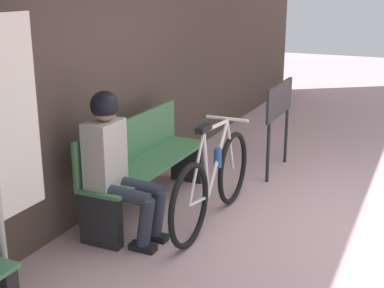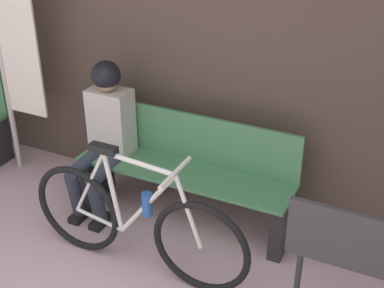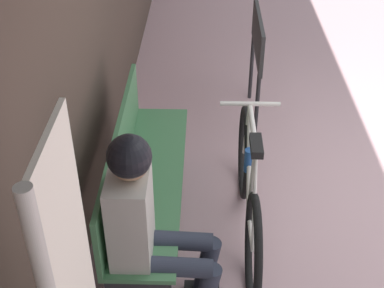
{
  "view_description": "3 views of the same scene",
  "coord_description": "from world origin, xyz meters",
  "px_view_note": "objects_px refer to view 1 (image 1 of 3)",
  "views": [
    {
      "loc": [
        -4.34,
        -0.34,
        2.05
      ],
      "look_at": [
        -0.02,
        1.63,
        0.62
      ],
      "focal_mm": 50.0,
      "sensor_mm": 36.0,
      "label": 1
    },
    {
      "loc": [
        1.39,
        -1.2,
        2.62
      ],
      "look_at": [
        -0.0,
        1.66,
        0.91
      ],
      "focal_mm": 50.0,
      "sensor_mm": 36.0,
      "label": 2
    },
    {
      "loc": [
        -3.0,
        1.62,
        2.71
      ],
      "look_at": [
        -0.25,
        1.7,
        0.76
      ],
      "focal_mm": 50.0,
      "sensor_mm": 36.0,
      "label": 3
    }
  ],
  "objects_px": {
    "person_seated": "(115,157)",
    "banner_pole": "(9,133)",
    "bicycle": "(213,182)",
    "park_bench_near": "(145,166)",
    "signboard": "(279,106)"
  },
  "relations": [
    {
      "from": "park_bench_near",
      "to": "bicycle",
      "type": "relative_size",
      "value": 1.03
    },
    {
      "from": "signboard",
      "to": "banner_pole",
      "type": "bearing_deg",
      "value": 164.37
    },
    {
      "from": "bicycle",
      "to": "signboard",
      "type": "bearing_deg",
      "value": -5.33
    },
    {
      "from": "person_seated",
      "to": "signboard",
      "type": "bearing_deg",
      "value": -18.84
    },
    {
      "from": "park_bench_near",
      "to": "signboard",
      "type": "bearing_deg",
      "value": -29.44
    },
    {
      "from": "park_bench_near",
      "to": "banner_pole",
      "type": "distance_m",
      "value": 1.8
    },
    {
      "from": "signboard",
      "to": "park_bench_near",
      "type": "bearing_deg",
      "value": 150.56
    },
    {
      "from": "bicycle",
      "to": "banner_pole",
      "type": "height_order",
      "value": "banner_pole"
    },
    {
      "from": "park_bench_near",
      "to": "person_seated",
      "type": "distance_m",
      "value": 0.74
    },
    {
      "from": "person_seated",
      "to": "park_bench_near",
      "type": "bearing_deg",
      "value": 9.34
    },
    {
      "from": "person_seated",
      "to": "banner_pole",
      "type": "distance_m",
      "value": 1.08
    },
    {
      "from": "bicycle",
      "to": "person_seated",
      "type": "xyz_separation_m",
      "value": [
        -0.63,
        0.6,
        0.34
      ]
    },
    {
      "from": "person_seated",
      "to": "banner_pole",
      "type": "relative_size",
      "value": 0.66
    },
    {
      "from": "bicycle",
      "to": "banner_pole",
      "type": "distance_m",
      "value": 1.93
    },
    {
      "from": "bicycle",
      "to": "banner_pole",
      "type": "bearing_deg",
      "value": 155.36
    }
  ]
}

